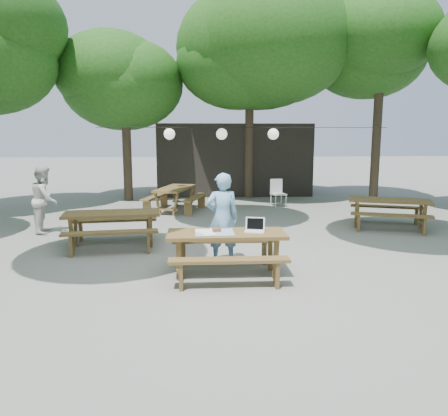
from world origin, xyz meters
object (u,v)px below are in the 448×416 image
woman (222,218)px  second_person (45,199)px  main_picnic_table (226,253)px  picnic_table_nw (112,229)px  plastic_chair (278,198)px

woman → second_person: woman is taller
main_picnic_table → picnic_table_nw: (-2.32, 2.08, 0.00)m
woman → second_person: size_ratio=1.03×
picnic_table_nw → second_person: size_ratio=1.27×
second_person → plastic_chair: 7.43m
main_picnic_table → woman: 0.91m
woman → plastic_chair: woman is taller
second_person → plastic_chair: (6.45, 3.65, -0.56)m
picnic_table_nw → plastic_chair: 6.88m
picnic_table_nw → plastic_chair: (4.54, 5.17, -0.13)m
picnic_table_nw → woman: 2.67m
plastic_chair → second_person: bearing=-164.9°
woman → plastic_chair: (2.25, 6.46, -0.59)m
picnic_table_nw → second_person: (-1.91, 1.52, 0.43)m
second_person → picnic_table_nw: bearing=-136.5°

